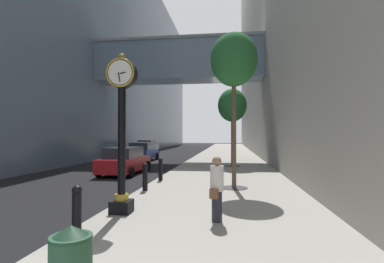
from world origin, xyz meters
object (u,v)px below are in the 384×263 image
Objects in this scene: street_clock at (122,125)px; bollard_third at (145,176)px; bollard_nearest at (77,209)px; street_tree_mid_near at (232,106)px; pedestrian_walking at (217,187)px; car_red_mid at (125,161)px; street_tree_near at (234,61)px; bollard_fourth at (161,169)px; car_silver_far at (147,148)px; car_blue_near at (143,152)px.

bollard_third is (-0.29, 3.27, -1.90)m from street_clock.
street_tree_mid_near is (3.47, 14.60, 3.66)m from bollard_nearest.
pedestrian_walking is 0.37× the size of car_red_mid.
bollard_nearest is at bearing -119.55° from street_tree_near.
bollard_fourth is (-0.29, 5.85, -1.90)m from street_clock.
bollard_nearest is at bearing -90.00° from bollard_third.
bollard_nearest is at bearing -98.94° from street_clock.
bollard_third is 5.90m from street_tree_near.
street_tree_mid_near reaches higher than pedestrian_walking.
bollard_third is 0.66× the size of pedestrian_walking.
car_silver_far is (-9.74, 20.97, -4.53)m from street_tree_near.
car_blue_near is (-7.92, 4.72, -3.55)m from street_tree_mid_near.
bollard_third is at bearing -110.16° from street_tree_mid_near.
bollard_third is at bearing 95.12° from street_clock.
pedestrian_walking is (-0.50, -4.73, -4.37)m from street_tree_near.
bollard_nearest is at bearing -103.38° from street_tree_mid_near.
bollard_third is 2.57m from bollard_fourth.
pedestrian_walking is 27.30m from car_silver_far.
car_silver_far reaches higher than bollard_nearest.
bollard_nearest is 0.66× the size of pedestrian_walking.
street_tree_near is (3.47, -1.58, 4.66)m from bollard_fourth.
car_red_mid is at bearing 105.22° from bollard_nearest.
car_red_mid is at bearing 117.64° from bollard_third.
car_silver_far reaches higher than bollard_third.
street_clock is 1.02× the size of car_blue_near.
car_red_mid is 16.73m from car_silver_far.
car_silver_far is at bearing 127.94° from street_tree_mid_near.
car_blue_near is 7.98m from car_silver_far.
bollard_nearest is 7.71m from bollard_fourth.
pedestrian_walking is at bearing -51.50° from bollard_third.
pedestrian_walking reaches higher than bollard_third.
car_red_mid is at bearing -148.56° from street_tree_mid_near.
bollard_third is at bearing 128.50° from pedestrian_walking.
pedestrian_walking reaches higher than car_blue_near.
street_clock is 0.83× the size of street_tree_mid_near.
bollard_third is 6.27m from car_red_mid.
street_tree_near is at bearing -59.03° from car_blue_near.
bollard_nearest is 15.45m from street_tree_mid_near.
car_blue_near is at bearing 107.41° from bollard_third.
street_clock is at bearing 170.12° from pedestrian_walking.
car_blue_near is (-4.74, 17.45, -1.79)m from street_clock.
car_silver_far is (-6.26, 19.38, 0.13)m from bollard_fourth.
bollard_fourth is 0.25× the size of car_blue_near.
street_tree_near is 1.18× the size of street_tree_mid_near.
car_blue_near is at bearing 110.95° from bollard_fourth.
street_clock is 1.00× the size of car_red_mid.
street_tree_mid_near is at bearing -30.78° from car_blue_near.
street_clock is at bearing -104.02° from street_tree_mid_near.
street_tree_near is 16.05m from car_blue_near.
pedestrian_walking is 0.37× the size of car_blue_near.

